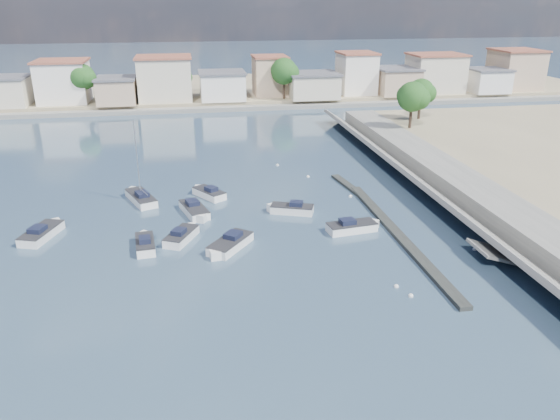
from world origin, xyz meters
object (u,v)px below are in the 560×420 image
(motorboat_h, at_px, (354,227))
(motorboat_d, at_px, (229,245))
(motorboat_b, at_px, (182,236))
(motorboat_c, at_px, (290,209))
(motorboat_e, at_px, (43,233))
(motorboat_f, at_px, (208,193))
(motorboat_a, at_px, (145,244))
(motorboat_g, at_px, (195,211))
(sailboat, at_px, (140,197))

(motorboat_h, bearing_deg, motorboat_d, -170.68)
(motorboat_b, bearing_deg, motorboat_c, 23.71)
(motorboat_e, bearing_deg, motorboat_f, 27.84)
(motorboat_a, distance_m, motorboat_c, 15.21)
(motorboat_d, distance_m, motorboat_f, 13.80)
(motorboat_g, bearing_deg, motorboat_f, 72.95)
(motorboat_b, distance_m, motorboat_e, 12.87)
(motorboat_g, bearing_deg, motorboat_a, -122.35)
(motorboat_c, distance_m, motorboat_e, 23.40)
(motorboat_a, xyz_separation_m, motorboat_c, (14.00, 5.93, 0.00))
(motorboat_f, height_order, motorboat_h, same)
(motorboat_a, relative_size, motorboat_d, 0.89)
(motorboat_f, height_order, motorboat_g, same)
(motorboat_c, distance_m, sailboat, 16.34)
(motorboat_g, xyz_separation_m, motorboat_h, (14.55, -6.72, -0.00))
(motorboat_c, bearing_deg, motorboat_e, -175.47)
(motorboat_c, height_order, motorboat_f, same)
(motorboat_f, bearing_deg, motorboat_e, -152.16)
(motorboat_c, relative_size, motorboat_f, 1.09)
(motorboat_a, relative_size, motorboat_c, 0.94)
(motorboat_a, relative_size, motorboat_g, 0.82)
(motorboat_c, distance_m, motorboat_g, 9.57)
(motorboat_a, height_order, motorboat_d, same)
(motorboat_a, distance_m, motorboat_e, 10.17)
(motorboat_a, distance_m, motorboat_g, 8.43)
(motorboat_a, xyz_separation_m, motorboat_g, (4.51, 7.12, 0.00))
(motorboat_b, xyz_separation_m, motorboat_g, (1.28, 5.93, 0.00))
(motorboat_c, height_order, motorboat_e, same)
(motorboat_a, distance_m, motorboat_b, 3.44)
(sailboat, bearing_deg, motorboat_d, -58.49)
(motorboat_d, height_order, motorboat_g, same)
(motorboat_e, distance_m, motorboat_f, 17.40)
(motorboat_b, xyz_separation_m, motorboat_c, (10.78, 4.73, 0.00))
(motorboat_d, xyz_separation_m, motorboat_g, (-2.66, 8.67, 0.00))
(motorboat_a, height_order, motorboat_c, same)
(motorboat_d, bearing_deg, motorboat_g, 107.06)
(motorboat_e, bearing_deg, motorboat_d, -18.84)
(motorboat_d, bearing_deg, motorboat_h, 9.32)
(motorboat_g, bearing_deg, motorboat_h, -24.78)
(motorboat_a, xyz_separation_m, motorboat_h, (19.06, 0.40, -0.00))
(motorboat_f, xyz_separation_m, motorboat_h, (12.99, -11.80, 0.00))
(motorboat_f, relative_size, motorboat_h, 0.84)
(motorboat_g, bearing_deg, motorboat_e, -167.60)
(motorboat_b, xyz_separation_m, motorboat_d, (3.94, -2.74, -0.00))
(motorboat_e, relative_size, motorboat_g, 1.00)
(motorboat_h, bearing_deg, motorboat_b, 177.15)
(motorboat_g, relative_size, sailboat, 0.61)
(motorboat_c, height_order, motorboat_h, same)
(motorboat_a, bearing_deg, motorboat_g, 57.65)
(motorboat_b, bearing_deg, motorboat_f, 75.52)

